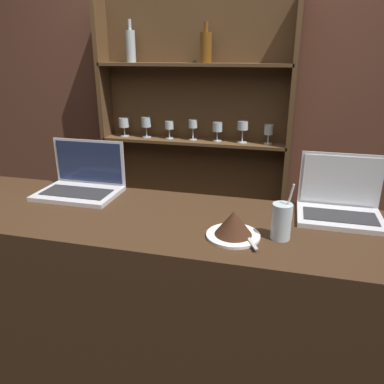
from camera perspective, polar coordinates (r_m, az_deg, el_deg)
bar_counter at (r=1.72m, az=-6.41°, el=-19.94°), size 1.86×0.54×1.07m
back_wall at (r=2.60m, az=3.32°, el=13.82°), size 7.00×0.06×2.70m
back_shelf at (r=2.61m, az=0.30°, el=6.60°), size 1.28×0.18×1.97m
laptop_near at (r=1.71m, az=-16.41°, el=1.40°), size 0.34×0.24×0.22m
laptop_far at (r=1.51m, az=21.58°, el=-1.62°), size 0.30×0.21×0.23m
cake_plate at (r=1.25m, az=6.35°, el=-5.08°), size 0.18×0.18×0.09m
water_glass at (r=1.26m, az=13.47°, el=-4.36°), size 0.07×0.07×0.19m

